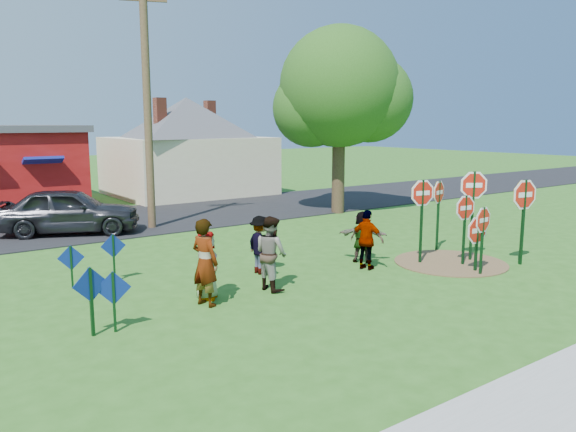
% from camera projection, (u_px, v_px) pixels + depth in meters
% --- Properties ---
extents(ground, '(120.00, 120.00, 0.00)m').
position_uv_depth(ground, '(307.00, 281.00, 14.42)').
color(ground, '#2A5C1A').
rests_on(ground, ground).
extents(road, '(120.00, 7.50, 0.04)m').
position_uv_depth(road, '(139.00, 219.00, 23.59)').
color(road, black).
rests_on(road, ground).
extents(dirt_patch, '(3.20, 3.20, 0.03)m').
position_uv_depth(dirt_patch, '(450.00, 263.00, 16.24)').
color(dirt_patch, brown).
rests_on(dirt_patch, ground).
extents(cream_house, '(9.40, 9.40, 6.50)m').
position_uv_depth(cream_house, '(187.00, 142.00, 31.49)').
color(cream_house, beige).
rests_on(cream_house, ground).
extents(stop_sign_a, '(0.94, 0.11, 1.96)m').
position_uv_depth(stop_sign_a, '(483.00, 226.00, 14.77)').
color(stop_sign_a, black).
rests_on(stop_sign_a, ground).
extents(stop_sign_b, '(1.00, 0.26, 2.56)m').
position_uv_depth(stop_sign_b, '(422.00, 200.00, 15.93)').
color(stop_sign_b, black).
rests_on(stop_sign_b, ground).
extents(stop_sign_c, '(0.94, 0.58, 2.78)m').
position_uv_depth(stop_sign_c, '(473.00, 195.00, 16.22)').
color(stop_sign_c, black).
rests_on(stop_sign_c, ground).
extents(stop_sign_d, '(0.95, 0.27, 2.36)m').
position_uv_depth(stop_sign_d, '(439.00, 198.00, 17.51)').
color(stop_sign_d, black).
rests_on(stop_sign_d, ground).
extents(stop_sign_e, '(1.03, 0.08, 1.66)m').
position_uv_depth(stop_sign_e, '(477.00, 233.00, 15.16)').
color(stop_sign_e, black).
rests_on(stop_sign_e, ground).
extents(stop_sign_f, '(1.14, 0.25, 2.60)m').
position_uv_depth(stop_sign_f, '(524.00, 201.00, 15.80)').
color(stop_sign_f, black).
rests_on(stop_sign_f, ground).
extents(stop_sign_g, '(0.96, 0.12, 2.14)m').
position_uv_depth(stop_sign_g, '(465.00, 214.00, 15.78)').
color(stop_sign_g, black).
rests_on(stop_sign_g, ground).
extents(blue_diamond_a, '(0.69, 0.10, 1.36)m').
position_uv_depth(blue_diamond_a, '(91.00, 293.00, 10.57)').
color(blue_diamond_a, black).
rests_on(blue_diamond_a, ground).
extents(blue_diamond_b, '(0.64, 0.23, 1.22)m').
position_uv_depth(blue_diamond_b, '(114.00, 295.00, 10.79)').
color(blue_diamond_b, black).
rests_on(blue_diamond_b, ground).
extents(blue_diamond_c, '(0.61, 0.19, 1.08)m').
position_uv_depth(blue_diamond_c, '(71.00, 262.00, 13.67)').
color(blue_diamond_c, black).
rests_on(blue_diamond_c, ground).
extents(blue_diamond_d, '(0.61, 0.15, 1.24)m').
position_uv_depth(blue_diamond_d, '(114.00, 252.00, 14.24)').
color(blue_diamond_d, black).
rests_on(blue_diamond_d, ground).
extents(person_a, '(0.90, 0.92, 1.60)m').
position_uv_depth(person_a, '(206.00, 265.00, 12.82)').
color(person_a, '#3E578C').
rests_on(person_a, ground).
extents(person_b, '(0.66, 0.82, 1.96)m').
position_uv_depth(person_b, '(205.00, 262.00, 12.34)').
color(person_b, '#1F6D6A').
rests_on(person_b, ground).
extents(person_c, '(0.73, 0.91, 1.81)m').
position_uv_depth(person_c, '(271.00, 253.00, 13.54)').
color(person_c, brown).
rests_on(person_c, ground).
extents(person_d, '(0.60, 1.03, 1.57)m').
position_uv_depth(person_d, '(260.00, 245.00, 15.01)').
color(person_d, '#343439').
rests_on(person_d, ground).
extents(person_e, '(0.72, 1.06, 1.67)m').
position_uv_depth(person_e, '(367.00, 240.00, 15.41)').
color(person_e, '#452B58').
rests_on(person_e, ground).
extents(person_f, '(1.23, 1.37, 1.51)m').
position_uv_depth(person_f, '(362.00, 237.00, 16.25)').
color(person_f, '#1C4E27').
rests_on(person_f, ground).
extents(suv, '(5.27, 3.85, 1.67)m').
position_uv_depth(suv, '(69.00, 211.00, 20.28)').
color(suv, '#323238').
rests_on(suv, road).
extents(utility_pole, '(2.22, 0.98, 9.56)m').
position_uv_depth(utility_pole, '(147.00, 95.00, 20.78)').
color(utility_pole, '#4C3823').
rests_on(utility_pole, ground).
extents(leafy_tree, '(5.76, 5.25, 8.18)m').
position_uv_depth(leafy_tree, '(342.00, 94.00, 24.52)').
color(leafy_tree, '#382819').
rests_on(leafy_tree, ground).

